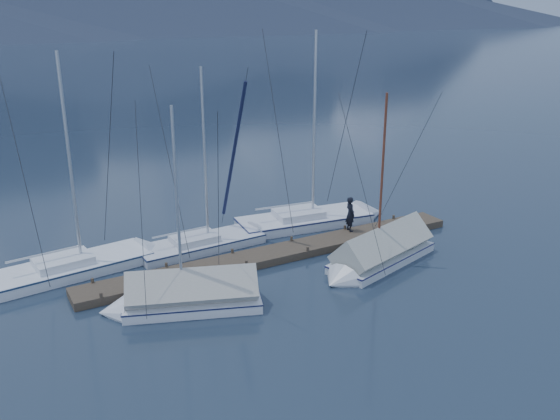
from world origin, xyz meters
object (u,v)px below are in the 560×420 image
object	(u,v)px
sailboat_open_left	(95,263)
sailboat_open_right	(322,219)
person	(350,214)
sailboat_covered_near	(376,256)
sailboat_covered_far	(180,299)
sailboat_open_mid	(218,242)

from	to	relation	value
sailboat_open_left	sailboat_open_right	xyz separation A→B (m)	(11.49, -0.12, 0.01)
sailboat_open_right	person	bearing A→B (deg)	-89.79
sailboat_covered_near	person	world-z (taller)	sailboat_covered_near
sailboat_covered_near	sailboat_covered_far	bearing A→B (deg)	177.37
sailboat_open_mid	sailboat_open_right	size ratio (longest dim) A/B	0.86
sailboat_covered_near	sailboat_open_mid	bearing A→B (deg)	132.63
sailboat_open_mid	sailboat_covered_near	distance (m)	7.38
sailboat_open_mid	sailboat_covered_near	bearing A→B (deg)	-47.37
sailboat_open_left	person	distance (m)	11.81
sailboat_open_mid	person	size ratio (longest dim) A/B	5.31
sailboat_open_mid	person	world-z (taller)	sailboat_open_mid
sailboat_open_mid	sailboat_covered_far	xyz separation A→B (m)	(-3.70, -5.02, 0.24)
sailboat_open_mid	sailboat_covered_near	size ratio (longest dim) A/B	1.10
sailboat_covered_near	person	size ratio (longest dim) A/B	4.82
sailboat_open_right	person	size ratio (longest dim) A/B	6.19
sailboat_open_right	sailboat_open_mid	bearing A→B (deg)	-178.56
person	sailboat_covered_far	bearing A→B (deg)	113.93
sailboat_open_left	sailboat_covered_far	distance (m)	5.62
sailboat_covered_far	sailboat_open_right	bearing A→B (deg)	28.30
sailboat_open_left	sailboat_covered_near	size ratio (longest dim) A/B	1.21
sailboat_open_right	sailboat_covered_far	bearing A→B (deg)	-151.70
sailboat_covered_far	person	bearing A→B (deg)	16.25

